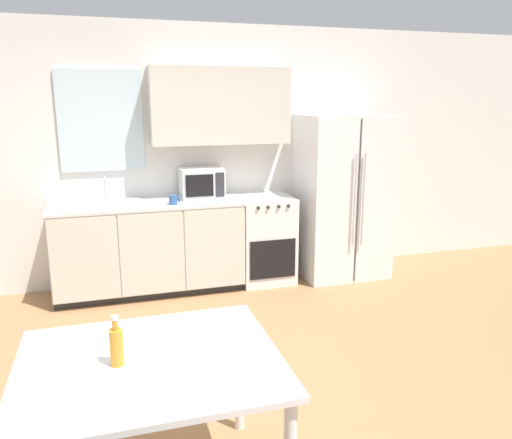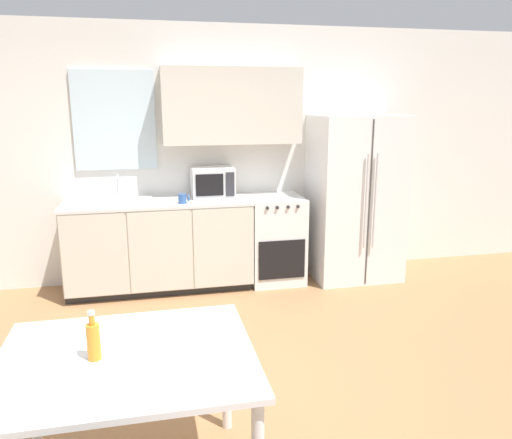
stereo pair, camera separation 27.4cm
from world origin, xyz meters
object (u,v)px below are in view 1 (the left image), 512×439
Objects in this scene: refrigerator at (342,197)px; drink_bottle at (117,345)px; oven_range at (264,239)px; microwave at (202,183)px; coffee_mug at (174,200)px; dining_table at (151,379)px.

refrigerator is 3.74m from drink_bottle.
oven_range is 2.12× the size of microwave.
microwave is at bearing 72.18° from drink_bottle.
microwave is (-1.54, 0.16, 0.20)m from refrigerator.
refrigerator is 1.88m from coffee_mug.
refrigerator is 7.44× the size of drink_bottle.
coffee_mug is 2.74m from drink_bottle.
dining_table is (-2.35, -2.79, -0.22)m from refrigerator.
oven_range is at bearing -9.31° from microwave.
dining_table is (-1.45, -2.84, 0.21)m from oven_range.
coffee_mug is 2.73m from dining_table.
drink_bottle is (-0.95, -2.94, -0.23)m from microwave.
refrigerator is 4.06× the size of microwave.
microwave is at bearing 170.69° from oven_range.
refrigerator is 16.33× the size of coffee_mug.
oven_range is 8.55× the size of coffee_mug.
dining_table is (-0.81, -2.94, -0.42)m from microwave.
coffee_mug reaches higher than dining_table.
microwave reaches higher than oven_range.
refrigerator is at bearing -3.25° from oven_range.
microwave is 1.83× the size of drink_bottle.
microwave is (-0.65, 0.11, 0.63)m from oven_range.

